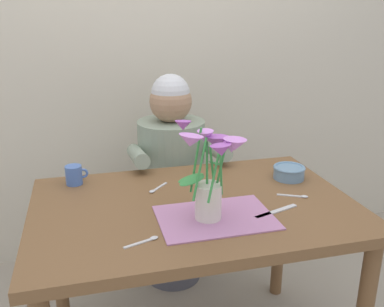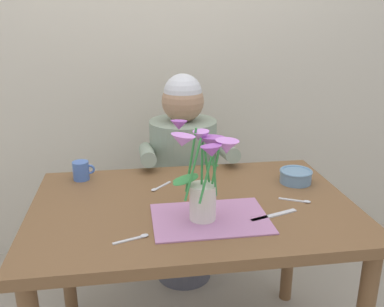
{
  "view_description": "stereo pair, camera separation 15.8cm",
  "coord_description": "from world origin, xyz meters",
  "px_view_note": "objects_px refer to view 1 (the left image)",
  "views": [
    {
      "loc": [
        -0.37,
        -1.4,
        1.43
      ],
      "look_at": [
        0.0,
        0.05,
        0.92
      ],
      "focal_mm": 39.85,
      "sensor_mm": 36.0,
      "label": 1
    },
    {
      "loc": [
        -0.22,
        -1.43,
        1.43
      ],
      "look_at": [
        0.0,
        0.05,
        0.92
      ],
      "focal_mm": 39.85,
      "sensor_mm": 36.0,
      "label": 2
    }
  ],
  "objects_px": {
    "seated_person": "(172,184)",
    "dinner_knife": "(276,211)",
    "tea_cup": "(74,175)",
    "flower_vase": "(211,170)",
    "ceramic_bowl": "(289,172)"
  },
  "relations": [
    {
      "from": "tea_cup",
      "to": "dinner_knife",
      "type": "bearing_deg",
      "value": -32.71
    },
    {
      "from": "dinner_knife",
      "to": "tea_cup",
      "type": "height_order",
      "value": "tea_cup"
    },
    {
      "from": "ceramic_bowl",
      "to": "tea_cup",
      "type": "distance_m",
      "value": 0.9
    },
    {
      "from": "flower_vase",
      "to": "tea_cup",
      "type": "xyz_separation_m",
      "value": [
        -0.45,
        0.45,
        -0.15
      ]
    },
    {
      "from": "seated_person",
      "to": "ceramic_bowl",
      "type": "xyz_separation_m",
      "value": [
        0.41,
        -0.48,
        0.21
      ]
    },
    {
      "from": "flower_vase",
      "to": "dinner_knife",
      "type": "relative_size",
      "value": 1.8
    },
    {
      "from": "seated_person",
      "to": "flower_vase",
      "type": "height_order",
      "value": "seated_person"
    },
    {
      "from": "dinner_knife",
      "to": "tea_cup",
      "type": "xyz_separation_m",
      "value": [
        -0.7,
        0.45,
        0.04
      ]
    },
    {
      "from": "dinner_knife",
      "to": "tea_cup",
      "type": "distance_m",
      "value": 0.83
    },
    {
      "from": "tea_cup",
      "to": "seated_person",
      "type": "bearing_deg",
      "value": 33.23
    },
    {
      "from": "seated_person",
      "to": "flower_vase",
      "type": "distance_m",
      "value": 0.84
    },
    {
      "from": "seated_person",
      "to": "dinner_knife",
      "type": "height_order",
      "value": "seated_person"
    },
    {
      "from": "ceramic_bowl",
      "to": "dinner_knife",
      "type": "distance_m",
      "value": 0.34
    },
    {
      "from": "seated_person",
      "to": "tea_cup",
      "type": "distance_m",
      "value": 0.61
    },
    {
      "from": "flower_vase",
      "to": "tea_cup",
      "type": "height_order",
      "value": "flower_vase"
    }
  ]
}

